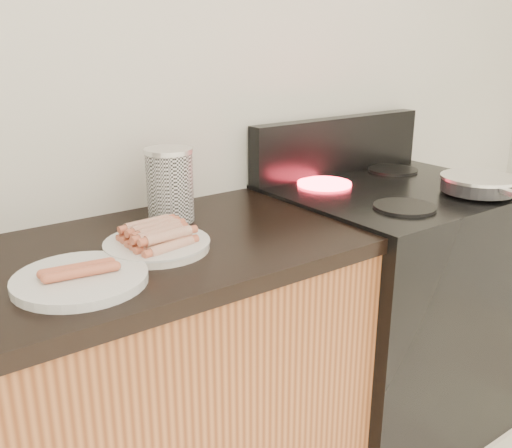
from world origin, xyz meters
TOP-DOWN VIEW (x-y plane):
  - wall_back at (0.00, 2.00)m, footprint 4.00×0.04m
  - stove at (0.78, 1.68)m, footprint 0.76×0.65m
  - stove_panel at (0.78, 1.96)m, footprint 0.76×0.06m
  - burner_near_left at (0.61, 1.51)m, footprint 0.18×0.18m
  - burner_near_right at (0.95, 1.51)m, footprint 0.18×0.18m
  - burner_far_left at (0.61, 1.84)m, footprint 0.18×0.18m
  - burner_far_right at (0.95, 1.84)m, footprint 0.18×0.18m
  - frying_pan at (0.92, 1.47)m, footprint 0.23×0.40m
  - main_plate at (-0.11, 1.65)m, footprint 0.30×0.30m
  - side_plate at (-0.32, 1.57)m, footprint 0.29×0.29m
  - hotdog_pile at (-0.11, 1.65)m, footprint 0.12×0.17m
  - plain_sausages at (-0.32, 1.57)m, footprint 0.14×0.07m
  - canister at (0.03, 1.84)m, footprint 0.13×0.13m

SIDE VIEW (x-z plane):
  - stove at x=0.78m, z-range 0.00..0.91m
  - main_plate at x=-0.11m, z-range 0.90..0.92m
  - side_plate at x=-0.32m, z-range 0.90..0.92m
  - burner_near_left at x=0.61m, z-range 0.91..0.92m
  - burner_near_right at x=0.95m, z-range 0.91..0.92m
  - burner_far_left at x=0.61m, z-range 0.91..0.92m
  - burner_far_right at x=0.95m, z-range 0.91..0.92m
  - plain_sausages at x=-0.32m, z-range 0.92..0.94m
  - hotdog_pile at x=-0.11m, z-range 0.92..0.96m
  - frying_pan at x=0.92m, z-range 0.92..0.97m
  - canister at x=0.03m, z-range 0.90..1.10m
  - stove_panel at x=0.78m, z-range 0.91..1.11m
  - wall_back at x=0.00m, z-range 0.00..2.60m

